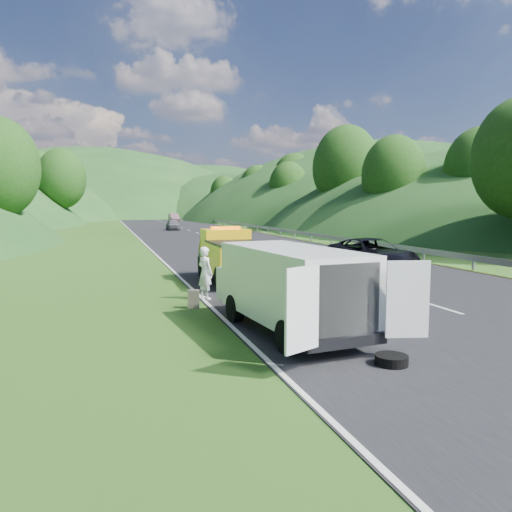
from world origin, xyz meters
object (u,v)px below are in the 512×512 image
object	(u,v)px
worker	(366,340)
spare_tire	(391,366)
woman	(205,299)
white_van	(288,284)
tow_truck	(231,255)
child	(282,305)
suitcase	(194,299)
passing_suv	(371,270)

from	to	relation	value
worker	spare_tire	bearing A→B (deg)	-123.23
woman	white_van	bearing A→B (deg)	166.46
woman	spare_tire	bearing A→B (deg)	168.46
tow_truck	spare_tire	xyz separation A→B (m)	(0.45, -11.48, -1.12)
child	suitcase	bearing A→B (deg)	-152.94
passing_suv	woman	bearing A→B (deg)	-154.03
suitcase	spare_tire	size ratio (longest dim) A/B	0.86
suitcase	white_van	bearing A→B (deg)	-63.33
white_van	suitcase	size ratio (longest dim) A/B	10.96
tow_truck	suitcase	size ratio (longest dim) A/B	9.25
woman	spare_tire	size ratio (longest dim) A/B	2.68
woman	spare_tire	distance (m)	8.33
tow_truck	child	size ratio (longest dim) A/B	4.90
woman	suitcase	xyz separation A→B (m)	(-0.63, -1.29, 0.29)
white_van	child	world-z (taller)	white_van
woman	child	bearing A→B (deg)	-153.59
tow_truck	worker	size ratio (longest dim) A/B	3.16
tow_truck	child	distance (m)	5.22
spare_tire	worker	bearing A→B (deg)	75.60
white_van	suitcase	distance (m)	4.14
spare_tire	passing_suv	size ratio (longest dim) A/B	0.12
white_van	child	bearing A→B (deg)	66.58
suitcase	passing_suv	distance (m)	11.75
child	spare_tire	bearing A→B (deg)	-55.89
child	worker	world-z (taller)	worker
worker	tow_truck	bearing A→B (deg)	76.65
child	worker	xyz separation A→B (m)	(0.51, -4.55, 0.00)
worker	suitcase	xyz separation A→B (m)	(-3.33, 4.88, 0.29)
suitcase	passing_suv	size ratio (longest dim) A/B	0.10
tow_truck	spare_tire	world-z (taller)	tow_truck
worker	passing_suv	size ratio (longest dim) A/B	0.30
child	worker	distance (m)	4.57
white_van	passing_suv	world-z (taller)	white_van
white_van	child	size ratio (longest dim) A/B	5.80
woman	worker	size ratio (longest dim) A/B	1.06
white_van	tow_truck	bearing A→B (deg)	79.79
tow_truck	worker	xyz separation A→B (m)	(0.92, -9.63, -1.12)
passing_suv	white_van	bearing A→B (deg)	-131.66
passing_suv	child	bearing A→B (deg)	-139.27
woman	worker	world-z (taller)	woman
worker	white_van	bearing A→B (deg)	121.14
child	suitcase	xyz separation A→B (m)	(-2.83, 0.34, 0.29)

